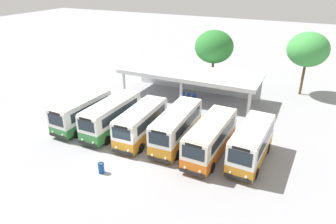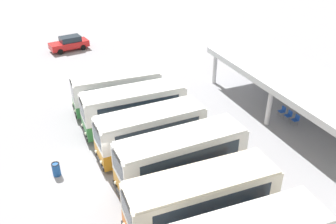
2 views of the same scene
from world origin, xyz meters
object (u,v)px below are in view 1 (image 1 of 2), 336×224
Objects in this scene: city_bus_middle_cream at (141,123)px; litter_bin_apron at (101,168)px; city_bus_fourth_amber at (177,126)px; waiting_chair_end_by_column at (183,94)px; city_bus_fifth_blue at (210,137)px; city_bus_second_in_row at (111,116)px; waiting_chair_second_from_end at (188,95)px; city_bus_nearest_orange at (82,111)px; city_bus_far_end_green at (251,143)px; waiting_chair_middle_seat at (194,96)px.

litter_bin_apron is (-0.15, -6.15, -1.30)m from city_bus_middle_cream.
city_bus_middle_cream is 8.05× the size of litter_bin_apron.
city_bus_fourth_amber is 9.04× the size of waiting_chair_end_by_column.
waiting_chair_end_by_column is at bearing 91.17° from litter_bin_apron.
city_bus_second_in_row is at bearing -179.07° from city_bus_fifth_blue.
city_bus_middle_cream is 6.78m from city_bus_fifth_blue.
litter_bin_apron is (0.36, -17.41, -0.07)m from waiting_chair_end_by_column.
city_bus_middle_cream is 8.42× the size of waiting_chair_second_from_end.
city_bus_far_end_green is at bearing 3.22° from city_bus_nearest_orange.
waiting_chair_second_from_end is (-6.56, 11.14, -1.24)m from city_bus_fifth_blue.
waiting_chair_second_from_end is at bearing 132.95° from city_bus_far_end_green.
waiting_chair_end_by_column is (-10.68, 10.67, -1.28)m from city_bus_far_end_green.
city_bus_fourth_amber reaches higher than waiting_chair_middle_seat.
litter_bin_apron is at bearing -93.60° from waiting_chair_middle_seat.
city_bus_far_end_green reaches higher than city_bus_second_in_row.
city_bus_second_in_row is 3.39m from city_bus_middle_cream.
city_bus_fifth_blue is 12.69m from waiting_chair_middle_seat.
city_bus_fifth_blue is at bearing -56.76° from waiting_chair_end_by_column.
waiting_chair_middle_seat is (7.73, 11.70, -1.20)m from city_bus_nearest_orange.
city_bus_nearest_orange is 8.21× the size of waiting_chair_second_from_end.
city_bus_second_in_row is at bearing 5.65° from city_bus_nearest_orange.
city_bus_fourth_amber is 8.64× the size of litter_bin_apron.
city_bus_fifth_blue is at bearing -59.51° from waiting_chair_second_from_end.
litter_bin_apron is (3.24, -6.13, -1.33)m from city_bus_second_in_row.
waiting_chair_end_by_column is (-0.51, 11.26, -1.23)m from city_bus_middle_cream.
city_bus_nearest_orange is at bearing 138.84° from litter_bin_apron.
city_bus_fifth_blue reaches higher than waiting_chair_end_by_column.
city_bus_fourth_amber is 0.99× the size of city_bus_fifth_blue.
city_bus_middle_cream reaches higher than litter_bin_apron.
waiting_chair_end_by_column is (-7.29, 11.12, -1.24)m from city_bus_fifth_blue.
city_bus_second_in_row is at bearing -179.60° from city_bus_middle_cream.
city_bus_second_in_row is at bearing -177.39° from city_bus_far_end_green.
city_bus_fourth_amber is 7.74m from litter_bin_apron.
city_bus_far_end_green is at bearing -44.97° from waiting_chair_end_by_column.
city_bus_fourth_amber is 11.43m from waiting_chair_end_by_column.
city_bus_middle_cream reaches higher than waiting_chair_end_by_column.
waiting_chair_end_by_column is 0.73m from waiting_chair_second_from_end.
waiting_chair_second_from_end is 17.43m from litter_bin_apron.
city_bus_nearest_orange is at bearing -123.43° from waiting_chair_middle_seat.
city_bus_second_in_row is 0.96× the size of city_bus_fifth_blue.
city_bus_fifth_blue is 9.14× the size of waiting_chair_end_by_column.
litter_bin_apron is at bearing -91.22° from waiting_chair_second_from_end.
city_bus_middle_cream is 8.42× the size of waiting_chair_middle_seat.
city_bus_middle_cream is at bearing -176.66° from city_bus_far_end_green.
city_bus_fourth_amber is 11.10m from waiting_chair_middle_seat.
city_bus_far_end_green is 14.22m from waiting_chair_middle_seat.
city_bus_far_end_green is (13.56, 0.62, 0.03)m from city_bus_second_in_row.
litter_bin_apron is at bearing -117.70° from city_bus_fourth_amber.
city_bus_fourth_amber is 6.78m from city_bus_far_end_green.
waiting_chair_middle_seat is (4.34, 11.37, -1.26)m from city_bus_second_in_row.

